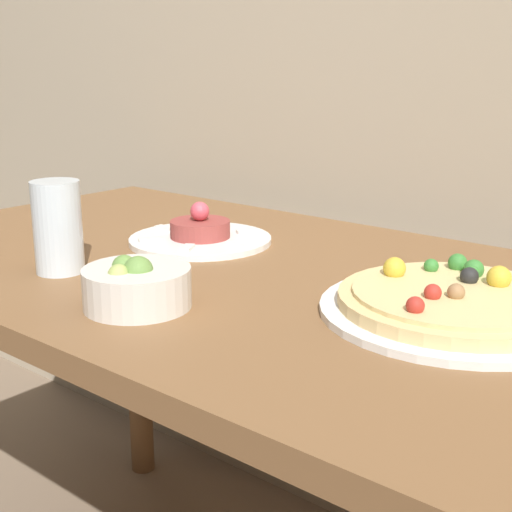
% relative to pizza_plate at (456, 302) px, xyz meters
% --- Properties ---
extents(dining_table, '(1.42, 0.74, 0.75)m').
position_rel_pizza_plate_xyz_m(dining_table, '(-0.31, -0.01, -0.11)').
color(dining_table, brown).
rests_on(dining_table, ground_plane).
extents(pizza_plate, '(0.34, 0.34, 0.06)m').
position_rel_pizza_plate_xyz_m(pizza_plate, '(0.00, 0.00, 0.00)').
color(pizza_plate, white).
rests_on(pizza_plate, dining_table).
extents(tartare_plate, '(0.25, 0.25, 0.07)m').
position_rel_pizza_plate_xyz_m(tartare_plate, '(-0.50, 0.06, -0.00)').
color(tartare_plate, white).
rests_on(tartare_plate, dining_table).
extents(small_bowl, '(0.14, 0.14, 0.07)m').
position_rel_pizza_plate_xyz_m(small_bowl, '(-0.33, -0.24, 0.01)').
color(small_bowl, silver).
rests_on(small_bowl, dining_table).
extents(drinking_glass, '(0.07, 0.07, 0.14)m').
position_rel_pizza_plate_xyz_m(drinking_glass, '(-0.54, -0.20, 0.05)').
color(drinking_glass, silver).
rests_on(drinking_glass, dining_table).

